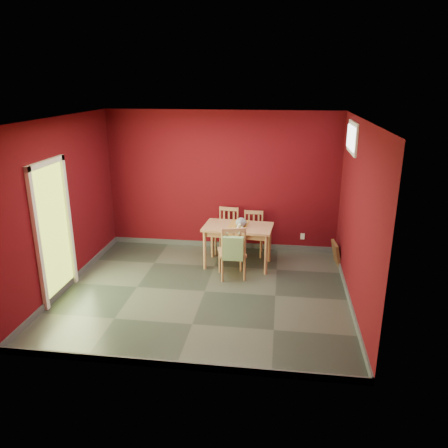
# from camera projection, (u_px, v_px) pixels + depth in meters

# --- Properties ---
(ground) EXTENTS (4.50, 4.50, 0.00)m
(ground) POSITION_uv_depth(u_px,v_px,m) (205.00, 291.00, 6.99)
(ground) COLOR #2D342D
(ground) RESTS_ON ground
(room_shell) EXTENTS (4.50, 4.50, 4.50)m
(room_shell) POSITION_uv_depth(u_px,v_px,m) (205.00, 288.00, 6.97)
(room_shell) COLOR #49070D
(room_shell) RESTS_ON ground
(doorway) EXTENTS (0.06, 1.01, 2.13)m
(doorway) POSITION_uv_depth(u_px,v_px,m) (53.00, 227.00, 6.54)
(doorway) COLOR #B7D838
(doorway) RESTS_ON ground
(window) EXTENTS (0.05, 0.90, 0.50)m
(window) POSITION_uv_depth(u_px,v_px,m) (352.00, 138.00, 6.91)
(window) COLOR white
(window) RESTS_ON room_shell
(outlet_plate) EXTENTS (0.08, 0.02, 0.12)m
(outlet_plate) POSITION_uv_depth(u_px,v_px,m) (303.00, 236.00, 8.56)
(outlet_plate) COLOR silver
(outlet_plate) RESTS_ON room_shell
(dining_table) EXTENTS (1.25, 0.79, 0.75)m
(dining_table) POSITION_uv_depth(u_px,v_px,m) (238.00, 231.00, 7.78)
(dining_table) COLOR #A6724D
(dining_table) RESTS_ON ground
(table_runner) EXTENTS (0.37, 0.70, 0.35)m
(table_runner) POSITION_uv_depth(u_px,v_px,m) (237.00, 231.00, 7.66)
(table_runner) COLOR #AC722C
(table_runner) RESTS_ON dining_table
(chair_far_left) EXTENTS (0.45, 0.45, 0.88)m
(chair_far_left) POSITION_uv_depth(u_px,v_px,m) (227.00, 230.00, 8.46)
(chair_far_left) COLOR #A6724D
(chair_far_left) RESTS_ON ground
(chair_far_right) EXTENTS (0.39, 0.39, 0.84)m
(chair_far_right) POSITION_uv_depth(u_px,v_px,m) (253.00, 233.00, 8.38)
(chair_far_right) COLOR #A6724D
(chair_far_right) RESTS_ON ground
(chair_near) EXTENTS (0.54, 0.54, 0.94)m
(chair_near) POSITION_uv_depth(u_px,v_px,m) (232.00, 251.00, 7.33)
(chair_near) COLOR #A6724D
(chair_near) RESTS_ON ground
(tote_bag) EXTENTS (0.34, 0.20, 0.47)m
(tote_bag) POSITION_uv_depth(u_px,v_px,m) (233.00, 248.00, 7.08)
(tote_bag) COLOR #739861
(tote_bag) RESTS_ON chair_near
(cat) EXTENTS (0.22, 0.40, 0.20)m
(cat) POSITION_uv_depth(u_px,v_px,m) (241.00, 221.00, 7.71)
(cat) COLOR slate
(cat) RESTS_ON table_runner
(picture_frame) EXTENTS (0.18, 0.43, 0.42)m
(picture_frame) POSITION_uv_depth(u_px,v_px,m) (336.00, 253.00, 7.97)
(picture_frame) COLOR brown
(picture_frame) RESTS_ON ground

